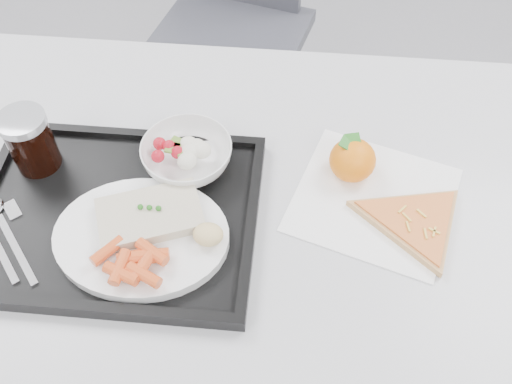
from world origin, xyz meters
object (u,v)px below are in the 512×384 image
Objects in this scene: table at (233,226)px; tangerine at (353,160)px; tray at (117,215)px; cola_glass at (30,140)px; salad_bowl at (187,155)px; dinner_plate at (142,237)px; pizza_slice at (415,222)px.

tangerine reaches higher than table.
tray reaches higher than table.
salad_bowl is at bearing 4.22° from cola_glass.
dinner_plate is at bearing -151.43° from tangerine.
pizza_slice is (0.10, -0.10, -0.02)m from tangerine.
dinner_plate is 0.43m from pizza_slice.
dinner_plate is 0.37m from tangerine.
tangerine is (0.37, 0.13, 0.03)m from tray.
tangerine is at bearing 19.09° from tray.
cola_glass is (-0.33, 0.04, 0.14)m from table.
tray reaches higher than pizza_slice.
salad_bowl is 0.28m from tangerine.
tangerine reaches higher than pizza_slice.
pizza_slice is at bearing -5.61° from cola_glass.
cola_glass is 0.64m from pizza_slice.
pizza_slice is at bearing -12.08° from salad_bowl.
tangerine is 0.33× the size of pizza_slice.
dinner_plate is at bearing -169.76° from pizza_slice.
tray is (-0.18, -0.05, 0.08)m from table.
tangerine is at bearing 4.01° from cola_glass.
salad_bowl reaches higher than dinner_plate.
tray is at bearing -164.95° from table.
tray is at bearing -176.32° from pizza_slice.
tray is at bearing -160.91° from tangerine.
tray is at bearing -30.86° from cola_glass.
dinner_plate is 2.50× the size of cola_glass.
tangerine is (0.53, 0.04, -0.04)m from cola_glass.
pizza_slice is at bearing -44.58° from tangerine.
dinner_plate is 0.16m from salad_bowl.
dinner_plate reaches higher than tray.
table is 2.67× the size of tray.
cola_glass is at bearing 149.14° from tray.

